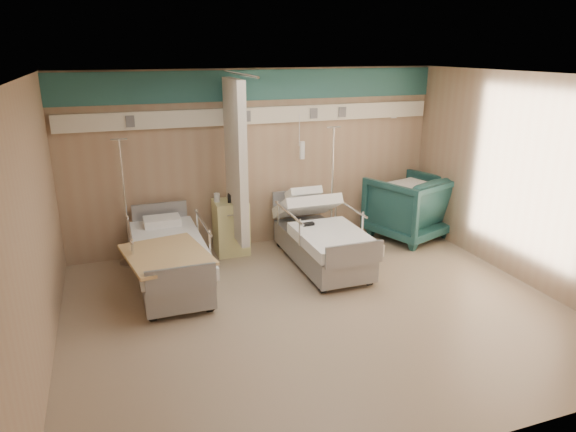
{
  "coord_description": "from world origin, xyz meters",
  "views": [
    {
      "loc": [
        -2.24,
        -5.21,
        3.09
      ],
      "look_at": [
        -0.17,
        0.6,
        1.06
      ],
      "focal_mm": 32.0,
      "sensor_mm": 36.0,
      "label": 1
    }
  ],
  "objects": [
    {
      "name": "ground",
      "position": [
        0.0,
        0.0,
        0.0
      ],
      "size": [
        6.0,
        5.0,
        0.0
      ],
      "primitive_type": "cube",
      "color": "gray",
      "rests_on": "ground"
    },
    {
      "name": "iv_stand_right",
      "position": [
        1.1,
        2.06,
        0.4
      ],
      "size": [
        0.34,
        0.34,
        1.93
      ],
      "rotation": [
        0.0,
        0.0,
        0.28
      ],
      "color": "silver",
      "rests_on": "ground"
    },
    {
      "name": "white_cup",
      "position": [
        -0.74,
        2.23,
        0.92
      ],
      "size": [
        0.1,
        0.1,
        0.13
      ],
      "primitive_type": "cylinder",
      "rotation": [
        0.0,
        0.0,
        -0.09
      ],
      "color": "white",
      "rests_on": "bedside_cabinet"
    },
    {
      "name": "bedside_cabinet",
      "position": [
        -0.55,
        2.2,
        0.42
      ],
      "size": [
        0.5,
        0.48,
        0.85
      ],
      "primitive_type": "cube",
      "color": "#ECE793",
      "rests_on": "ground"
    },
    {
      "name": "toiletry_bag",
      "position": [
        -0.49,
        2.14,
        0.91
      ],
      "size": [
        0.25,
        0.19,
        0.12
      ],
      "primitive_type": "cube",
      "rotation": [
        0.0,
        0.0,
        -0.27
      ],
      "color": "black",
      "rests_on": "bedside_cabinet"
    },
    {
      "name": "bed_right",
      "position": [
        0.6,
        1.3,
        0.32
      ],
      "size": [
        1.0,
        2.16,
        0.63
      ],
      "primitive_type": null,
      "color": "white",
      "rests_on": "ground"
    },
    {
      "name": "call_remote",
      "position": [
        0.39,
        1.32,
        0.65
      ],
      "size": [
        0.19,
        0.09,
        0.04
      ],
      "primitive_type": "cube",
      "rotation": [
        0.0,
        0.0,
        0.08
      ],
      "color": "black",
      "rests_on": "bed_right"
    },
    {
      "name": "bed_left",
      "position": [
        -1.6,
        1.3,
        0.32
      ],
      "size": [
        1.0,
        2.16,
        0.63
      ],
      "primitive_type": null,
      "color": "white",
      "rests_on": "ground"
    },
    {
      "name": "iv_stand_left",
      "position": [
        -2.08,
        2.28,
        0.39
      ],
      "size": [
        0.34,
        0.34,
        1.89
      ],
      "rotation": [
        0.0,
        0.0,
        -0.12
      ],
      "color": "silver",
      "rests_on": "ground"
    },
    {
      "name": "waffle_blanket",
      "position": [
        2.46,
        1.9,
        1.1
      ],
      "size": [
        0.7,
        0.65,
        0.07
      ],
      "primitive_type": "cube",
      "rotation": [
        0.0,
        0.0,
        3.41
      ],
      "color": "white",
      "rests_on": "visitor_armchair"
    },
    {
      "name": "tan_blanket",
      "position": [
        -1.69,
        0.84,
        0.65
      ],
      "size": [
        1.13,
        1.32,
        0.04
      ],
      "primitive_type": "cube",
      "rotation": [
        0.0,
        0.0,
        0.17
      ],
      "color": "tan",
      "rests_on": "bed_left"
    },
    {
      "name": "room_walls",
      "position": [
        -0.03,
        0.25,
        1.86
      ],
      "size": [
        6.04,
        5.04,
        2.82
      ],
      "color": "tan",
      "rests_on": "ground"
    },
    {
      "name": "visitor_armchair",
      "position": [
        2.45,
        1.9,
        0.53
      ],
      "size": [
        1.47,
        1.49,
        1.07
      ],
      "primitive_type": "imported",
      "rotation": [
        0.0,
        0.0,
        3.49
      ],
      "color": "#1C4746",
      "rests_on": "ground"
    }
  ]
}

